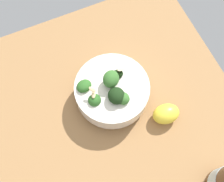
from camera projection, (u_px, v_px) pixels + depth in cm
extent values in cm
cube|color=#996D42|center=(108.00, 116.00, 75.86)|extent=(66.59, 66.59, 3.69)
cylinder|color=silver|center=(112.00, 96.00, 75.17)|extent=(10.10, 10.10, 1.67)
cylinder|color=silver|center=(112.00, 91.00, 72.07)|extent=(18.36, 18.36, 5.01)
cylinder|color=beige|center=(112.00, 87.00, 70.12)|extent=(14.81, 14.81, 0.80)
cylinder|color=#2F662B|center=(111.00, 82.00, 69.76)|extent=(2.14, 1.92, 1.55)
ellipsoid|color=#386B2B|center=(111.00, 79.00, 68.20)|extent=(5.69, 6.37, 4.61)
cylinder|color=#4A8F3C|center=(117.00, 76.00, 71.57)|extent=(1.22, 1.19, 1.01)
ellipsoid|color=black|center=(117.00, 74.00, 70.46)|extent=(3.12, 3.08, 2.73)
cylinder|color=#2F662B|center=(85.00, 89.00, 71.18)|extent=(1.83, 1.86, 1.42)
ellipsoid|color=#2D6023|center=(84.00, 86.00, 69.63)|extent=(5.30, 5.72, 4.43)
cylinder|color=#3C7A32|center=(123.00, 103.00, 69.12)|extent=(0.97, 1.26, 1.59)
ellipsoid|color=black|center=(123.00, 101.00, 67.78)|extent=(4.27, 3.73, 3.80)
cylinder|color=#4A8F3C|center=(124.00, 102.00, 69.11)|extent=(1.51, 1.75, 1.48)
ellipsoid|color=#386B2B|center=(124.00, 100.00, 67.78)|extent=(4.04, 4.71, 4.35)
cylinder|color=#4A8F3C|center=(95.00, 102.00, 69.70)|extent=(1.67, 1.54, 1.50)
ellipsoid|color=#2D6023|center=(95.00, 100.00, 68.32)|extent=(4.28, 4.96, 4.25)
cylinder|color=#3C7A32|center=(116.00, 98.00, 69.19)|extent=(2.04, 2.20, 1.74)
ellipsoid|color=black|center=(116.00, 96.00, 67.57)|extent=(5.54, 5.36, 4.88)
ellipsoid|color=#DBBC84|center=(93.00, 95.00, 67.07)|extent=(1.52, 2.00, 0.89)
ellipsoid|color=#DBBC84|center=(121.00, 70.00, 69.25)|extent=(1.97, 1.11, 1.33)
ellipsoid|color=#DBBC84|center=(92.00, 89.00, 66.55)|extent=(1.88, 2.05, 0.85)
ellipsoid|color=yellow|center=(166.00, 114.00, 71.72)|extent=(7.30, 5.81, 4.71)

